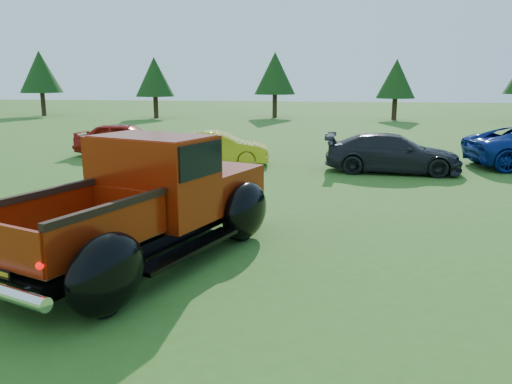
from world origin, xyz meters
TOP-DOWN VIEW (x-y plane):
  - ground at (0.00, 0.00)m, footprint 120.00×120.00m
  - tree_far_west at (-22.00, 30.00)m, footprint 3.33×3.33m
  - tree_west at (-12.00, 29.00)m, footprint 2.94×2.94m
  - tree_mid_left at (-3.00, 31.00)m, footprint 3.20×3.20m
  - tree_mid_right at (6.00, 30.00)m, footprint 2.82×2.82m
  - pickup_truck at (-1.42, -0.34)m, footprint 4.04×5.89m
  - show_car_red at (-6.50, 10.23)m, footprint 3.91×1.69m
  - show_car_yellow at (-2.40, 8.72)m, footprint 3.70×1.73m
  - show_car_grey at (3.50, 8.22)m, footprint 4.41×2.03m

SIDE VIEW (x-z plane):
  - ground at x=0.00m, z-range 0.00..0.00m
  - show_car_yellow at x=-2.40m, z-range 0.00..1.17m
  - show_car_grey at x=3.50m, z-range 0.00..1.25m
  - show_car_red at x=-6.50m, z-range 0.00..1.31m
  - pickup_truck at x=-1.42m, z-range -0.05..2.00m
  - tree_mid_right at x=6.00m, z-range 0.77..5.17m
  - tree_west at x=-12.00m, z-range 0.81..5.41m
  - tree_mid_left at x=-3.00m, z-range 0.88..5.88m
  - tree_far_west at x=-22.00m, z-range 0.92..6.12m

